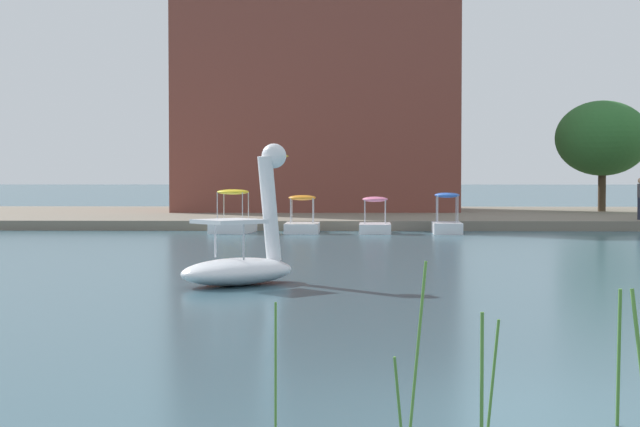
{
  "coord_description": "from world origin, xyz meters",
  "views": [
    {
      "loc": [
        -1.15,
        -8.64,
        2.1
      ],
      "look_at": [
        -1.9,
        19.51,
        1.1
      ],
      "focal_mm": 56.45,
      "sensor_mm": 36.0,
      "label": 1
    }
  ],
  "objects_px": {
    "swan_boat": "(243,256)",
    "pedal_boat_yellow": "(233,220)",
    "pedal_boat_orange": "(302,223)",
    "pedal_boat_blue": "(447,222)",
    "pedal_boat_pink": "(375,222)",
    "tree_broadleaf_behind_dock": "(602,138)"
  },
  "relations": [
    {
      "from": "pedal_boat_orange",
      "to": "tree_broadleaf_behind_dock",
      "type": "relative_size",
      "value": 0.32
    },
    {
      "from": "pedal_boat_pink",
      "to": "pedal_boat_orange",
      "type": "bearing_deg",
      "value": 177.48
    },
    {
      "from": "pedal_boat_yellow",
      "to": "tree_broadleaf_behind_dock",
      "type": "height_order",
      "value": "tree_broadleaf_behind_dock"
    },
    {
      "from": "pedal_boat_blue",
      "to": "tree_broadleaf_behind_dock",
      "type": "distance_m",
      "value": 16.7
    },
    {
      "from": "pedal_boat_orange",
      "to": "tree_broadleaf_behind_dock",
      "type": "distance_m",
      "value": 20.05
    },
    {
      "from": "swan_boat",
      "to": "pedal_boat_yellow",
      "type": "relative_size",
      "value": 1.13
    },
    {
      "from": "swan_boat",
      "to": "pedal_boat_blue",
      "type": "bearing_deg",
      "value": 72.41
    },
    {
      "from": "pedal_boat_orange",
      "to": "pedal_boat_yellow",
      "type": "bearing_deg",
      "value": 179.25
    },
    {
      "from": "pedal_boat_blue",
      "to": "pedal_boat_orange",
      "type": "bearing_deg",
      "value": 176.39
    },
    {
      "from": "pedal_boat_pink",
      "to": "tree_broadleaf_behind_dock",
      "type": "distance_m",
      "value": 18.18
    },
    {
      "from": "pedal_boat_pink",
      "to": "tree_broadleaf_behind_dock",
      "type": "height_order",
      "value": "tree_broadleaf_behind_dock"
    },
    {
      "from": "swan_boat",
      "to": "pedal_boat_blue",
      "type": "height_order",
      "value": "swan_boat"
    },
    {
      "from": "swan_boat",
      "to": "pedal_boat_pink",
      "type": "bearing_deg",
      "value": 80.48
    },
    {
      "from": "pedal_boat_pink",
      "to": "pedal_boat_orange",
      "type": "height_order",
      "value": "pedal_boat_orange"
    },
    {
      "from": "pedal_boat_pink",
      "to": "pedal_boat_yellow",
      "type": "xyz_separation_m",
      "value": [
        -5.46,
        0.16,
        0.03
      ]
    },
    {
      "from": "pedal_boat_blue",
      "to": "pedal_boat_orange",
      "type": "height_order",
      "value": "pedal_boat_blue"
    },
    {
      "from": "pedal_boat_blue",
      "to": "tree_broadleaf_behind_dock",
      "type": "xyz_separation_m",
      "value": [
        9.21,
        13.44,
        3.68
      ]
    },
    {
      "from": "pedal_boat_pink",
      "to": "pedal_boat_orange",
      "type": "distance_m",
      "value": 2.79
    },
    {
      "from": "pedal_boat_blue",
      "to": "pedal_boat_orange",
      "type": "relative_size",
      "value": 0.92
    },
    {
      "from": "pedal_boat_orange",
      "to": "pedal_boat_pink",
      "type": "bearing_deg",
      "value": -2.52
    },
    {
      "from": "pedal_boat_yellow",
      "to": "swan_boat",
      "type": "bearing_deg",
      "value": -82.96
    },
    {
      "from": "pedal_boat_blue",
      "to": "pedal_boat_yellow",
      "type": "height_order",
      "value": "pedal_boat_yellow"
    }
  ]
}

